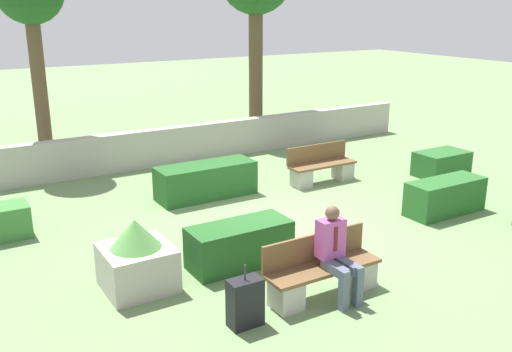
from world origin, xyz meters
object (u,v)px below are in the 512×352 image
bench_front (322,274)px  planter_corner_left (137,258)px  person_seated_man (336,249)px  tree_leftmost (30,0)px  bench_left_side (322,169)px  suitcase (245,303)px

bench_front → planter_corner_left: size_ratio=1.64×
person_seated_man → tree_leftmost: 9.40m
bench_left_side → tree_leftmost: bearing=133.2°
bench_front → tree_leftmost: (-1.92, 8.44, 3.65)m
bench_front → bench_left_side: 5.27m
bench_front → planter_corner_left: (-2.12, 1.52, 0.14)m
bench_front → suitcase: bearing=-174.4°
person_seated_man → planter_corner_left: 2.79m
bench_front → bench_left_side: same height
planter_corner_left → tree_leftmost: bearing=88.3°
suitcase → tree_leftmost: size_ratio=0.17×
bench_front → tree_leftmost: tree_leftmost is taller
planter_corner_left → bench_front: bearing=-35.5°
planter_corner_left → bench_left_side: bearing=26.7°
bench_left_side → planter_corner_left: (-5.31, -2.68, 0.14)m
person_seated_man → planter_corner_left: bearing=143.4°
planter_corner_left → person_seated_man: bearing=-36.6°
planter_corner_left → suitcase: (0.82, -1.65, -0.14)m
bench_left_side → suitcase: 6.24m
planter_corner_left → tree_leftmost: 7.77m
suitcase → tree_leftmost: (-0.62, 8.57, 3.65)m
bench_front → tree_leftmost: size_ratio=0.34×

